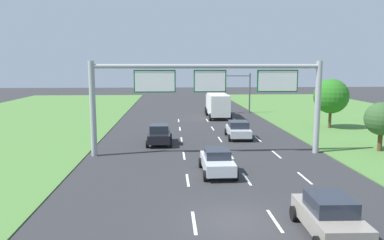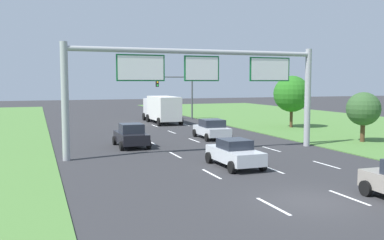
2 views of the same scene
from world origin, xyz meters
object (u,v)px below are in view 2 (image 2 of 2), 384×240
at_px(car_lead_silver, 131,136).
at_px(box_truck, 161,108).
at_px(car_near_red, 212,129).
at_px(car_mid_lane, 235,153).
at_px(traffic_light_mast, 177,88).
at_px(roadside_tree_mid, 363,109).
at_px(roadside_tree_far, 292,94).
at_px(sign_gantry, 201,77).

height_order(car_lead_silver, box_truck, box_truck).
relative_size(car_near_red, car_lead_silver, 1.07).
distance_m(car_lead_silver, box_truck, 18.13).
height_order(car_mid_lane, traffic_light_mast, traffic_light_mast).
distance_m(car_near_red, box_truck, 14.46).
height_order(car_mid_lane, roadside_tree_mid, roadside_tree_mid).
height_order(car_near_red, box_truck, box_truck).
height_order(car_near_red, roadside_tree_far, roadside_tree_far).
relative_size(roadside_tree_mid, roadside_tree_far, 0.74).
height_order(car_near_red, sign_gantry, sign_gantry).
xyz_separation_m(car_near_red, car_lead_silver, (-7.19, -2.26, 0.02)).
xyz_separation_m(car_lead_silver, roadside_tree_mid, (17.21, -3.83, 1.75)).
relative_size(sign_gantry, roadside_tree_mid, 4.44).
height_order(car_near_red, car_lead_silver, car_lead_silver).
xyz_separation_m(box_truck, roadside_tree_far, (10.88, -9.64, 1.78)).
distance_m(sign_gantry, roadside_tree_far, 17.89).
relative_size(car_near_red, sign_gantry, 0.25).
height_order(car_near_red, roadside_tree_mid, roadside_tree_mid).
distance_m(car_lead_silver, sign_gantry, 6.86).
relative_size(box_truck, traffic_light_mast, 1.49).
distance_m(traffic_light_mast, roadside_tree_far, 15.31).
relative_size(car_mid_lane, roadside_tree_mid, 1.06).
distance_m(car_near_red, car_lead_silver, 7.54).
relative_size(car_lead_silver, box_truck, 0.48).
bearing_deg(box_truck, sign_gantry, -98.30).
xyz_separation_m(sign_gantry, roadside_tree_mid, (13.35, 0.08, -2.36)).
bearing_deg(roadside_tree_mid, traffic_light_mast, 106.50).
bearing_deg(car_mid_lane, roadside_tree_far, 48.14).
bearing_deg(car_lead_silver, car_mid_lane, -66.82).
distance_m(box_truck, sign_gantry, 21.10).
height_order(car_lead_silver, roadside_tree_mid, roadside_tree_mid).
xyz_separation_m(car_lead_silver, sign_gantry, (3.85, -3.91, 4.12)).
height_order(car_near_red, car_mid_lane, car_near_red).
bearing_deg(car_near_red, car_lead_silver, -160.29).
distance_m(car_mid_lane, roadside_tree_far, 21.55).
relative_size(car_lead_silver, roadside_tree_far, 0.75).
height_order(sign_gantry, traffic_light_mast, sign_gantry).
distance_m(sign_gantry, traffic_light_mast, 24.94).
bearing_deg(box_truck, car_lead_silver, -112.38).
height_order(traffic_light_mast, roadside_tree_mid, traffic_light_mast).
distance_m(sign_gantry, roadside_tree_mid, 13.56).
bearing_deg(car_lead_silver, sign_gantry, -45.21).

